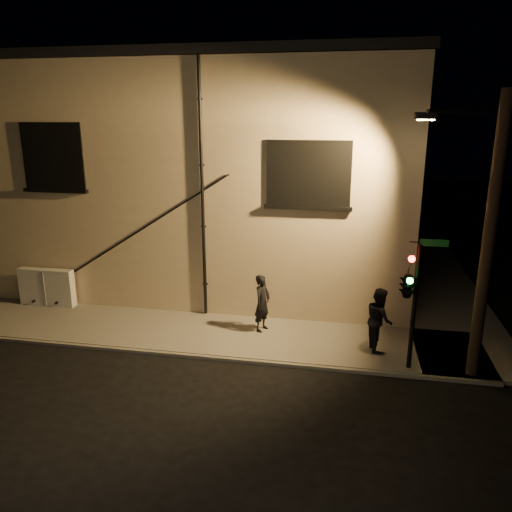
% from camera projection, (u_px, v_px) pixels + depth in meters
% --- Properties ---
extents(ground, '(90.00, 90.00, 0.00)m').
position_uv_depth(ground, '(238.00, 361.00, 14.14)').
color(ground, black).
extents(sidewalk, '(21.00, 16.00, 0.12)m').
position_uv_depth(sidewalk, '(298.00, 306.00, 18.05)').
color(sidewalk, slate).
rests_on(sidewalk, ground).
extents(building, '(16.20, 12.23, 8.80)m').
position_uv_depth(building, '(216.00, 170.00, 21.98)').
color(building, '#CCB692').
rests_on(building, ground).
extents(utility_cabinet, '(2.04, 0.34, 1.34)m').
position_uv_depth(utility_cabinet, '(47.00, 287.00, 17.84)').
color(utility_cabinet, silver).
rests_on(utility_cabinet, sidewalk).
extents(pedestrian_a, '(0.66, 0.78, 1.83)m').
position_uv_depth(pedestrian_a, '(262.00, 303.00, 15.66)').
color(pedestrian_a, black).
rests_on(pedestrian_a, sidewalk).
extents(pedestrian_b, '(0.88, 1.03, 1.87)m').
position_uv_depth(pedestrian_b, '(379.00, 319.00, 14.36)').
color(pedestrian_b, black).
rests_on(pedestrian_b, sidewalk).
extents(traffic_signal, '(1.36, 2.12, 3.59)m').
position_uv_depth(traffic_signal, '(408.00, 284.00, 12.82)').
color(traffic_signal, black).
rests_on(traffic_signal, sidewalk).
extents(streetlamp_pole, '(2.03, 1.39, 7.32)m').
position_uv_depth(streetlamp_pole, '(485.00, 235.00, 12.28)').
color(streetlamp_pole, black).
rests_on(streetlamp_pole, ground).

